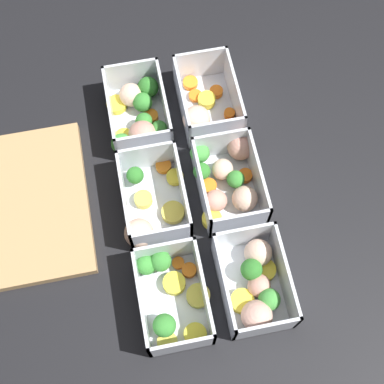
% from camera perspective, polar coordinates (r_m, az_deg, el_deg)
% --- Properties ---
extents(ground_plane, '(4.00, 4.00, 0.00)m').
position_cam_1_polar(ground_plane, '(0.93, 0.00, -0.64)').
color(ground_plane, black).
extents(container_near_left, '(0.16, 0.10, 0.08)m').
position_cam_1_polar(container_near_left, '(0.86, 6.83, -9.82)').
color(container_near_left, silver).
rests_on(container_near_left, ground_plane).
extents(container_near_center, '(0.17, 0.13, 0.08)m').
position_cam_1_polar(container_near_center, '(0.92, 3.88, 1.51)').
color(container_near_center, silver).
rests_on(container_near_center, ground_plane).
extents(container_near_right, '(0.16, 0.11, 0.08)m').
position_cam_1_polar(container_near_right, '(0.98, 1.41, 9.15)').
color(container_near_right, silver).
rests_on(container_near_right, ground_plane).
extents(container_far_left, '(0.16, 0.12, 0.08)m').
position_cam_1_polar(container_far_left, '(0.85, -2.26, -10.99)').
color(container_far_left, silver).
rests_on(container_far_left, ground_plane).
extents(container_far_center, '(0.17, 0.13, 0.08)m').
position_cam_1_polar(container_far_center, '(0.90, -4.46, -1.42)').
color(container_far_center, silver).
rests_on(container_far_center, ground_plane).
extents(container_far_right, '(0.16, 0.11, 0.08)m').
position_cam_1_polar(container_far_right, '(0.98, -5.71, 8.16)').
color(container_far_right, silver).
rests_on(container_far_right, ground_plane).
extents(cutting_board, '(0.28, 0.18, 0.02)m').
position_cam_1_polar(cutting_board, '(0.95, -16.41, -1.19)').
color(cutting_board, tan).
rests_on(cutting_board, ground_plane).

